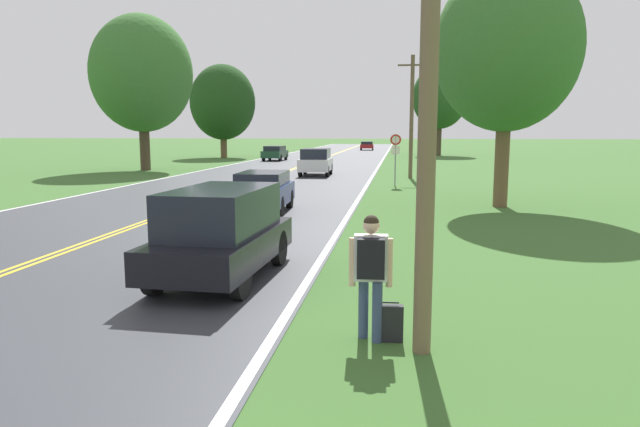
% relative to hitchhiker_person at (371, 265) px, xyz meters
% --- Properties ---
extents(hitchhiker_person, '(0.61, 0.43, 1.79)m').
position_rel_hitchhiker_person_xyz_m(hitchhiker_person, '(0.00, 0.00, 0.00)').
color(hitchhiker_person, '#38476B').
rests_on(hitchhiker_person, ground).
extents(suitcase, '(0.43, 0.16, 0.57)m').
position_rel_hitchhiker_person_xyz_m(suitcase, '(0.25, 0.01, -0.83)').
color(suitcase, black).
rests_on(suitcase, ground).
extents(traffic_sign, '(0.60, 0.10, 2.75)m').
position_rel_hitchhiker_person_xyz_m(traffic_sign, '(0.11, 22.83, 0.99)').
color(traffic_sign, gray).
rests_on(traffic_sign, ground).
extents(utility_pole_foreground, '(1.80, 0.24, 7.56)m').
position_rel_hitchhiker_person_xyz_m(utility_pole_foreground, '(0.71, -0.31, 2.84)').
color(utility_pole_foreground, brown).
rests_on(utility_pole_foreground, ground).
extents(utility_pole_midground, '(1.80, 0.24, 7.45)m').
position_rel_hitchhiker_person_xyz_m(utility_pole_midground, '(1.00, 28.11, 2.78)').
color(utility_pole_midground, brown).
rests_on(utility_pole_midground, ground).
extents(tree_left_verge, '(6.98, 6.98, 9.95)m').
position_rel_hitchhiker_person_xyz_m(tree_left_verge, '(-18.69, 52.54, 4.82)').
color(tree_left_verge, brown).
rests_on(tree_left_verge, ground).
extents(tree_behind_sign, '(7.34, 7.34, 11.25)m').
position_rel_hitchhiker_person_xyz_m(tree_behind_sign, '(-18.40, 32.50, 5.92)').
color(tree_behind_sign, '#473828').
rests_on(tree_behind_sign, ground).
extents(tree_mid_treeline, '(6.40, 6.40, 10.46)m').
position_rel_hitchhiker_person_xyz_m(tree_mid_treeline, '(4.80, 61.27, 5.66)').
color(tree_mid_treeline, '#473828').
rests_on(tree_mid_treeline, ground).
extents(tree_right_cluster, '(5.42, 5.42, 9.11)m').
position_rel_hitchhiker_person_xyz_m(tree_right_cluster, '(4.24, 15.00, 4.88)').
color(tree_right_cluster, brown).
rests_on(tree_right_cluster, ground).
extents(car_black_suv_approaching, '(2.02, 4.34, 1.82)m').
position_rel_hitchhiker_person_xyz_m(car_black_suv_approaching, '(-3.10, 3.02, -0.13)').
color(car_black_suv_approaching, black).
rests_on(car_black_suv_approaching, ground).
extents(car_dark_blue_hatchback_mid_near, '(1.94, 3.61, 1.46)m').
position_rel_hitchhiker_person_xyz_m(car_dark_blue_hatchback_mid_near, '(-4.53, 12.31, -0.30)').
color(car_dark_blue_hatchback_mid_near, black).
rests_on(car_dark_blue_hatchback_mid_near, ground).
extents(car_white_suv_mid_far, '(2.07, 3.98, 1.76)m').
position_rel_hitchhiker_person_xyz_m(car_white_suv_mid_far, '(-5.11, 29.26, -0.15)').
color(car_white_suv_mid_far, black).
rests_on(car_white_suv_mid_far, ground).
extents(car_dark_green_hatchback_receding, '(1.98, 3.77, 1.44)m').
position_rel_hitchhiker_person_xyz_m(car_dark_green_hatchback_receding, '(-11.80, 47.05, -0.31)').
color(car_dark_green_hatchback_receding, black).
rests_on(car_dark_green_hatchback_receding, ground).
extents(car_red_hatchback_distant, '(2.05, 3.56, 1.28)m').
position_rel_hitchhiker_person_xyz_m(car_red_hatchback_distant, '(-4.64, 78.34, -0.38)').
color(car_red_hatchback_distant, black).
rests_on(car_red_hatchback_distant, ground).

